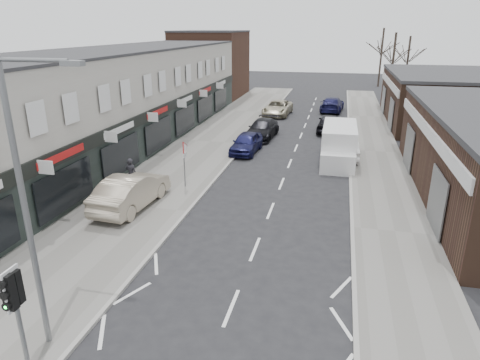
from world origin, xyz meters
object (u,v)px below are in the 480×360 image
Objects in this scene: street_lamp at (28,195)px; pedestrian at (131,174)px; parked_car_left_b at (262,129)px; warning_sign at (184,151)px; white_van at (339,144)px; parked_car_right_a at (344,148)px; parked_car_left_a at (246,143)px; parked_car_right_c at (332,104)px; traffic_light at (14,298)px; parked_car_right_b at (329,123)px; sedan_on_pavement at (131,191)px; parked_car_left_c at (278,108)px.

pedestrian is at bearing 106.19° from street_lamp.
pedestrian reaches higher than parked_car_left_b.
street_lamp reaches higher than warning_sign.
parked_car_right_a is at bearing 61.13° from white_van.
warning_sign is 8.28m from parked_car_left_a.
white_van is 18.31m from parked_car_right_c.
traffic_light reaches higher than parked_car_right_b.
parked_car_right_c reaches higher than parked_car_left_a.
parked_car_left_a is at bearing -4.17° from parked_car_right_a.
parked_car_right_b is 0.88× the size of parked_car_right_c.
parked_car_right_c is at bearing -87.67° from parked_car_right_b.
sedan_on_pavement is 1.02× the size of parked_car_left_b.
parked_car_left_c is (-0.16, 9.77, 0.01)m from parked_car_left_b.
pedestrian is (-3.55, 13.03, -1.42)m from traffic_light.
warning_sign reaches higher than white_van.
parked_car_left_b reaches higher than parked_car_left_a.
pedestrian is (-2.80, -0.99, -1.20)m from warning_sign.
parked_car_left_c is at bearing 87.88° from street_lamp.
traffic_light is 0.73× the size of parked_car_left_a.
street_lamp is (-0.13, 1.22, 2.20)m from traffic_light.
street_lamp is at bearing -89.32° from parked_car_left_b.
parked_car_right_c is at bearing -108.15° from pedestrian.
sedan_on_pavement is at bearing 77.94° from parked_car_right_c.
parked_car_left_c reaches higher than parked_car_right_a.
white_van reaches higher than parked_car_right_a.
street_lamp is at bearing -89.93° from parked_car_left_a.
street_lamp is at bearing 85.21° from parked_car_right_c.
street_lamp reaches higher than sedan_on_pavement.
street_lamp is 21.86m from white_van.
warning_sign is at bearing 93.10° from traffic_light.
warning_sign reaches higher than parked_car_right_c.
sedan_on_pavement is 16.33m from parked_car_left_b.
warning_sign is (-0.63, 12.80, -2.42)m from street_lamp.
parked_car_left_b is (-6.17, 5.17, -0.41)m from white_van.
white_van is 6.55m from parked_car_left_a.
parked_car_left_a is 6.90m from parked_car_right_a.
warning_sign is 3.20m from pedestrian.
warning_sign is 0.53× the size of parked_car_left_b.
warning_sign is (-0.76, 14.02, -0.21)m from traffic_light.
parked_car_right_c is at bearing -91.07° from parked_car_right_a.
parked_car_left_a is at bearing -90.22° from parked_car_left_b.
parked_car_right_c is (8.97, 29.01, -0.20)m from sedan_on_pavement.
street_lamp reaches higher than parked_car_right_c.
pedestrian is at bearing -105.88° from parked_car_left_b.
traffic_light is 0.69× the size of parked_car_right_a.
parked_car_right_a is 17.62m from parked_car_right_c.
warning_sign is 0.58× the size of parked_car_right_b.
warning_sign is at bearing 92.84° from street_lamp.
parked_car_right_a is at bearing -61.74° from parked_car_left_c.
parked_car_left_a is 0.92× the size of parked_car_right_b.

